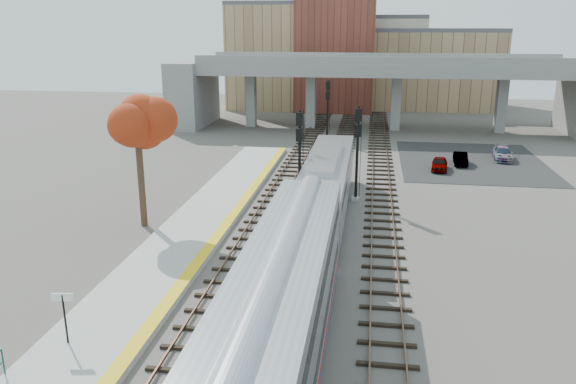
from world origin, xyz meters
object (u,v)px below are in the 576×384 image
(locomotive, at_px, (327,183))
(signal_mast_near, at_px, (299,160))
(car_b, at_px, (461,159))
(signal_mast_far, at_px, (327,111))
(coach, at_px, (270,354))
(car_a, at_px, (440,164))
(tree, at_px, (137,130))
(signal_mast_mid, at_px, (357,154))
(car_c, at_px, (503,153))

(locomotive, relative_size, signal_mast_near, 2.61)
(signal_mast_near, xyz_separation_m, car_b, (13.80, 15.56, -3.04))
(signal_mast_far, bearing_deg, coach, -87.55)
(car_a, bearing_deg, car_b, 55.69)
(tree, bearing_deg, signal_mast_mid, 28.81)
(signal_mast_far, xyz_separation_m, car_c, (18.29, -7.09, -2.82))
(locomotive, distance_m, coach, 22.61)
(locomotive, relative_size, coach, 0.76)
(signal_mast_far, bearing_deg, locomotive, -85.47)
(signal_mast_near, height_order, car_a, signal_mast_near)
(signal_mast_near, relative_size, car_c, 1.68)
(signal_mast_mid, bearing_deg, car_a, 55.26)
(coach, bearing_deg, signal_mast_near, 95.06)
(locomotive, height_order, signal_mast_far, signal_mast_far)
(signal_mast_near, distance_m, tree, 11.63)
(car_a, bearing_deg, car_c, 45.53)
(tree, height_order, car_a, tree)
(signal_mast_mid, relative_size, car_b, 2.08)
(coach, relative_size, car_a, 7.13)
(signal_mast_near, distance_m, signal_mast_far, 25.42)
(coach, height_order, tree, tree)
(signal_mast_far, height_order, car_b, signal_mast_far)
(car_b, bearing_deg, signal_mast_near, -127.95)
(signal_mast_near, distance_m, car_c, 26.07)
(signal_mast_near, distance_m, car_b, 21.01)
(car_a, distance_m, car_c, 8.59)
(signal_mast_near, height_order, tree, tree)
(tree, distance_m, car_c, 37.30)
(locomotive, distance_m, signal_mast_mid, 4.17)
(signal_mast_near, height_order, signal_mast_mid, signal_mast_mid)
(coach, xyz_separation_m, car_b, (11.70, 39.25, -2.18))
(locomotive, bearing_deg, signal_mast_near, 152.60)
(tree, bearing_deg, car_c, 40.11)
(signal_mast_near, relative_size, signal_mast_mid, 1.00)
(car_a, bearing_deg, coach, -97.10)
(signal_mast_far, bearing_deg, tree, -107.78)
(coach, height_order, car_b, coach)
(locomotive, distance_m, car_b, 20.41)
(coach, relative_size, signal_mast_mid, 3.41)
(tree, height_order, car_b, tree)
(car_a, bearing_deg, locomotive, -116.47)
(locomotive, distance_m, car_c, 25.33)
(car_a, height_order, car_b, car_a)
(car_b, bearing_deg, locomotive, -121.47)
(coach, height_order, signal_mast_far, signal_mast_far)
(signal_mast_mid, height_order, signal_mast_far, signal_mast_mid)
(coach, distance_m, signal_mast_far, 49.16)
(signal_mast_far, bearing_deg, signal_mast_mid, -79.95)
(signal_mast_near, bearing_deg, locomotive, -27.40)
(car_a, relative_size, car_c, 0.81)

